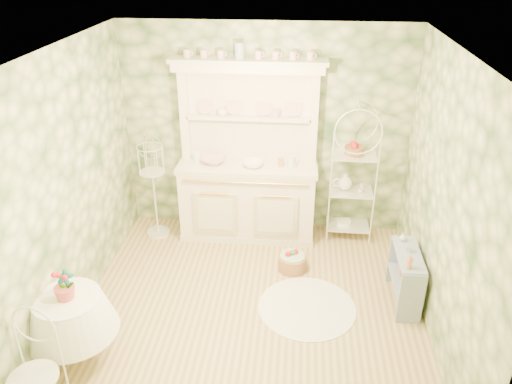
# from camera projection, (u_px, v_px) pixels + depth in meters

# --- Properties ---
(floor) EXTENTS (3.60, 3.60, 0.00)m
(floor) POSITION_uv_depth(u_px,v_px,m) (252.00, 309.00, 5.34)
(floor) COLOR tan
(floor) RESTS_ON ground
(ceiling) EXTENTS (3.60, 3.60, 0.00)m
(ceiling) POSITION_uv_depth(u_px,v_px,m) (251.00, 52.00, 4.11)
(ceiling) COLOR white
(ceiling) RESTS_ON floor
(wall_left) EXTENTS (3.60, 3.60, 0.00)m
(wall_left) POSITION_uv_depth(u_px,v_px,m) (68.00, 189.00, 4.87)
(wall_left) COLOR beige
(wall_left) RESTS_ON floor
(wall_right) EXTENTS (3.60, 3.60, 0.00)m
(wall_right) POSITION_uv_depth(u_px,v_px,m) (446.00, 205.00, 4.58)
(wall_right) COLOR beige
(wall_right) RESTS_ON floor
(wall_back) EXTENTS (3.60, 3.60, 0.00)m
(wall_back) POSITION_uv_depth(u_px,v_px,m) (265.00, 132.00, 6.32)
(wall_back) COLOR beige
(wall_back) RESTS_ON floor
(wall_front) EXTENTS (3.60, 3.60, 0.00)m
(wall_front) POSITION_uv_depth(u_px,v_px,m) (223.00, 330.00, 3.13)
(wall_front) COLOR beige
(wall_front) RESTS_ON floor
(kitchen_dresser) EXTENTS (1.87, 0.61, 2.29)m
(kitchen_dresser) POSITION_uv_depth(u_px,v_px,m) (247.00, 154.00, 6.18)
(kitchen_dresser) COLOR white
(kitchen_dresser) RESTS_ON floor
(bakers_rack) EXTENTS (0.53, 0.38, 1.67)m
(bakers_rack) POSITION_uv_depth(u_px,v_px,m) (352.00, 178.00, 6.30)
(bakers_rack) COLOR white
(bakers_rack) RESTS_ON floor
(side_shelf) EXTENTS (0.37, 0.78, 0.65)m
(side_shelf) POSITION_uv_depth(u_px,v_px,m) (405.00, 276.00, 5.31)
(side_shelf) COLOR #8595B4
(side_shelf) RESTS_ON floor
(round_table) EXTENTS (0.70, 0.70, 0.66)m
(round_table) POSITION_uv_depth(u_px,v_px,m) (73.00, 331.00, 4.57)
(round_table) COLOR white
(round_table) RESTS_ON floor
(cafe_chair) EXTENTS (0.47, 0.47, 0.95)m
(cafe_chair) POSITION_uv_depth(u_px,v_px,m) (32.00, 376.00, 3.91)
(cafe_chair) COLOR white
(cafe_chair) RESTS_ON floor
(birdcage_stand) EXTENTS (0.39, 0.39, 1.55)m
(birdcage_stand) POSITION_uv_depth(u_px,v_px,m) (153.00, 182.00, 6.34)
(birdcage_stand) COLOR white
(birdcage_stand) RESTS_ON floor
(floor_basket) EXTENTS (0.49, 0.49, 0.24)m
(floor_basket) POSITION_uv_depth(u_px,v_px,m) (292.00, 261.00, 5.92)
(floor_basket) COLOR #9E6943
(floor_basket) RESTS_ON floor
(lace_rug) EXTENTS (1.27, 1.27, 0.01)m
(lace_rug) POSITION_uv_depth(u_px,v_px,m) (307.00, 307.00, 5.35)
(lace_rug) COLOR white
(lace_rug) RESTS_ON floor
(bowl_floral) EXTENTS (0.35, 0.35, 0.07)m
(bowl_floral) POSITION_uv_depth(u_px,v_px,m) (214.00, 163.00, 6.28)
(bowl_floral) COLOR white
(bowl_floral) RESTS_ON kitchen_dresser
(bowl_white) EXTENTS (0.31, 0.31, 0.08)m
(bowl_white) POSITION_uv_depth(u_px,v_px,m) (253.00, 166.00, 6.18)
(bowl_white) COLOR white
(bowl_white) RESTS_ON kitchen_dresser
(cup_left) EXTENTS (0.16, 0.16, 0.10)m
(cup_left) POSITION_uv_depth(u_px,v_px,m) (222.00, 114.00, 6.14)
(cup_left) COLOR white
(cup_left) RESTS_ON kitchen_dresser
(cup_right) EXTENTS (0.12, 0.12, 0.10)m
(cup_right) POSITION_uv_depth(u_px,v_px,m) (276.00, 115.00, 6.08)
(cup_right) COLOR white
(cup_right) RESTS_ON kitchen_dresser
(potted_geranium) EXTENTS (0.18, 0.14, 0.29)m
(potted_geranium) POSITION_uv_depth(u_px,v_px,m) (66.00, 286.00, 4.32)
(potted_geranium) COLOR #3F7238
(potted_geranium) RESTS_ON round_table
(bottle_amber) EXTENTS (0.07, 0.07, 0.17)m
(bottle_amber) POSITION_uv_depth(u_px,v_px,m) (409.00, 262.00, 4.93)
(bottle_amber) COLOR #C07450
(bottle_amber) RESTS_ON side_shelf
(bottle_blue) EXTENTS (0.05, 0.05, 0.10)m
(bottle_blue) POSITION_uv_depth(u_px,v_px,m) (409.00, 249.00, 5.20)
(bottle_blue) COLOR #92A4BC
(bottle_blue) RESTS_ON side_shelf
(bottle_glass) EXTENTS (0.09, 0.09, 0.09)m
(bottle_glass) POSITION_uv_depth(u_px,v_px,m) (403.00, 238.00, 5.39)
(bottle_glass) COLOR silver
(bottle_glass) RESTS_ON side_shelf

